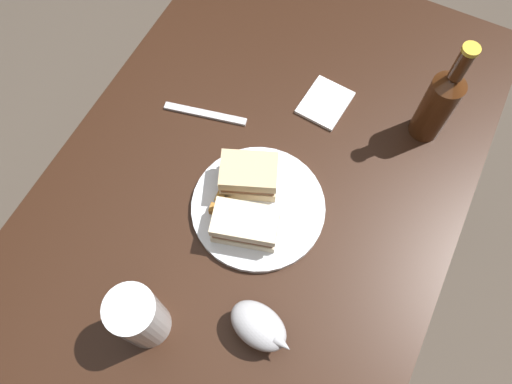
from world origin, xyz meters
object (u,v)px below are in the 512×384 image
Objects in this scene: sandwich_half_right at (246,225)px; sandwich_half_left at (250,174)px; pint_glass at (141,318)px; fork at (205,114)px; cider_bottle at (439,102)px; gravy_boat at (259,326)px; plate at (258,207)px; napkin at (325,103)px.

sandwich_half_left is at bearing -157.77° from sandwich_half_right.
pint_glass is 0.84× the size of fork.
cider_bottle reaches higher than fork.
sandwich_half_right is at bearing -146.00° from gravy_boat.
plate is at bearing -179.04° from sandwich_half_right.
plate is 0.24m from fork.
napkin is (-0.57, 0.10, -0.06)m from pint_glass.
plate is 2.03× the size of sandwich_half_left.
plate is 1.45× the size of fork.
gravy_boat is at bearing 26.55° from plate.
pint_glass is 1.37× the size of napkin.
cider_bottle is at bearing 152.77° from pint_glass.
fork is (-0.10, -0.16, -0.04)m from sandwich_half_left.
pint_glass is at bearing -66.54° from gravy_boat.
sandwich_half_right reaches higher than plate.
sandwich_half_right is at bearing 22.23° from sandwich_half_left.
sandwich_half_left is at bearing -136.51° from plate.
sandwich_half_right is (0.10, 0.04, -0.00)m from sandwich_half_left.
plate is 1.93× the size of sandwich_half_right.
gravy_boat is 0.49× the size of cider_bottle.
pint_glass is (0.29, -0.08, 0.06)m from plate.
sandwich_half_left is at bearing -150.22° from gravy_boat.
sandwich_half_left is 0.25m from napkin.
napkin is (-0.49, -0.08, -0.04)m from gravy_boat.
pint_glass is 1.20× the size of gravy_boat.
pint_glass is at bearing -9.81° from napkin.
plate is 2.37× the size of napkin.
napkin is at bearing 166.26° from sandwich_half_left.
plate is 1.73× the size of pint_glass.
napkin is 0.61× the size of fork.
sandwich_half_left is 0.95× the size of sandwich_half_right.
fork is at bearing -68.15° from cider_bottle.
sandwich_half_right is 0.89× the size of pint_glass.
napkin is at bearing 176.52° from sandwich_half_right.
sandwich_half_left reaches higher than plate.
gravy_boat is 0.46m from fork.
plate is 0.23m from gravy_boat.
sandwich_half_left is 0.33m from pint_glass.
plate is at bearing -153.45° from gravy_boat.
pint_glass is at bearing -15.07° from plate.
cider_bottle is at bearing 98.89° from napkin.
fork is (-0.43, -0.12, -0.06)m from pint_glass.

